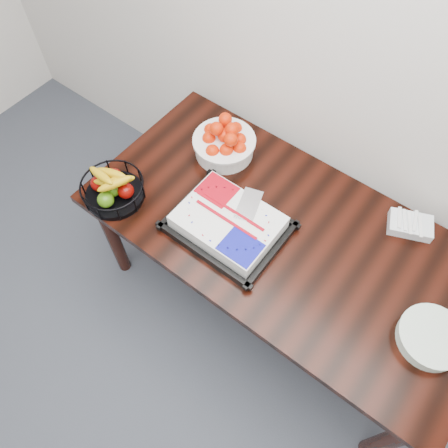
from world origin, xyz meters
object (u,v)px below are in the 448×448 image
Objects in this scene: table at (283,241)px; tangerine_bowl at (224,141)px; cake_tray at (228,223)px; fruit_basket at (113,189)px; plate_stack at (431,338)px.

tangerine_bowl is at bearing 157.85° from table.
table is at bearing 34.27° from cake_tray.
table is 0.28m from cake_tray.
tangerine_bowl is 1.06× the size of fruit_basket.
cake_tray is at bearing 18.92° from fruit_basket.
tangerine_bowl reaches higher than table.
table is 3.70× the size of cake_tray.
tangerine_bowl is 1.23m from plate_stack.
cake_tray reaches higher than plate_stack.
table is 7.04× the size of plate_stack.
table is 0.81m from fruit_basket.
fruit_basket reaches higher than plate_stack.
table is 5.88× the size of tangerine_bowl.
plate_stack is (1.43, 0.25, -0.03)m from fruit_basket.
cake_tray is at bearing -175.81° from plate_stack.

